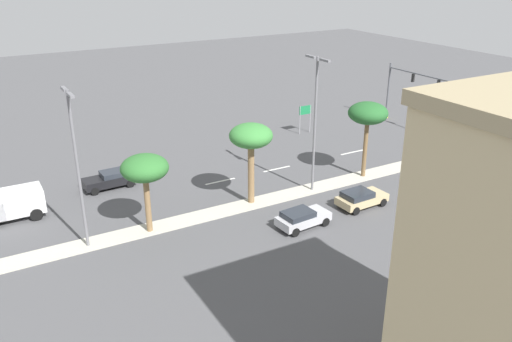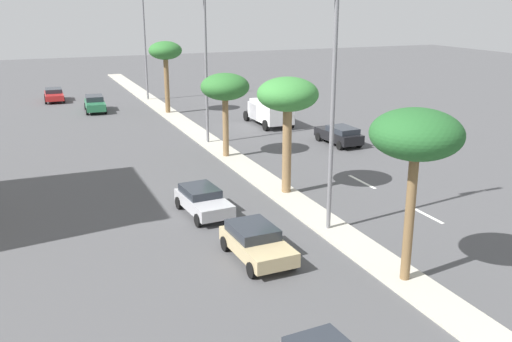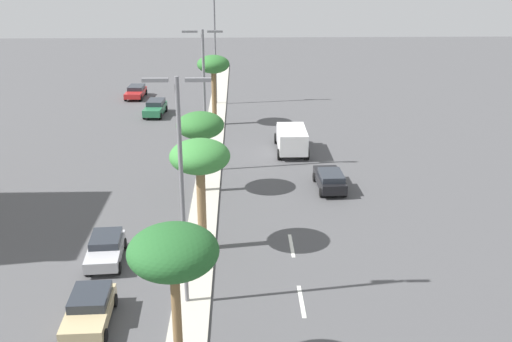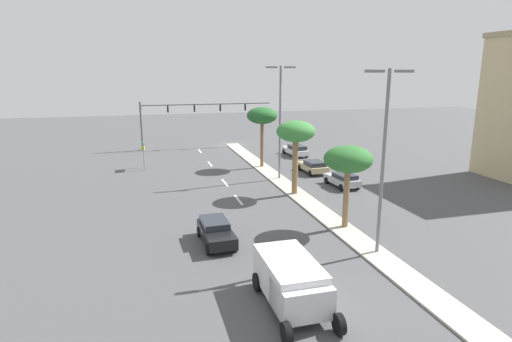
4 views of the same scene
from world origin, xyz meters
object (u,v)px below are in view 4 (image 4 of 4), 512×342
Objects in this scene: box_truck at (292,282)px; sedan_white_far at (296,150)px; palm_tree_left at (262,116)px; street_lamp_inboard at (384,150)px; sedan_black_near at (216,231)px; sedan_silver_left at (343,179)px; traffic_signal_gantry at (180,117)px; palm_tree_near at (296,133)px; street_lamp_trailing at (280,115)px; palm_tree_mid at (348,160)px; directional_road_sign at (143,149)px; sedan_tan_inboard at (313,166)px.

sedan_white_far is at bearing -110.99° from box_truck.
palm_tree_left is 23.84m from street_lamp_inboard.
box_truck is (-2.04, 8.24, 0.46)m from sedan_black_near.
sedan_silver_left is 0.86× the size of sedan_white_far.
sedan_silver_left is (-13.72, -9.87, -0.04)m from sedan_black_near.
traffic_signal_gantry is 2.78× the size of palm_tree_left.
palm_tree_near reaches higher than box_truck.
sedan_silver_left is at bearing 137.98° from street_lamp_trailing.
street_lamp_inboard is 2.63× the size of sedan_silver_left.
palm_tree_mid reaches higher than sedan_silver_left.
street_lamp_inboard is at bearing 101.32° from traffic_signal_gantry.
directional_road_sign is 29.72m from street_lamp_inboard.
palm_tree_mid is at bearing 93.48° from palm_tree_near.
traffic_signal_gantry is at bearing -69.02° from street_lamp_trailing.
street_lamp_inboard is (-7.66, 38.28, 1.83)m from traffic_signal_gantry.
directional_road_sign is at bearing 7.77° from sedan_white_far.
traffic_signal_gantry is 3.33× the size of box_truck.
box_truck is at bearing 57.18° from sedan_silver_left.
palm_tree_near is 18.06m from sedan_white_far.
street_lamp_inboard is 20.95m from sedan_tan_inboard.
palm_tree_near reaches higher than sedan_silver_left.
sedan_silver_left is at bearing -122.82° from box_truck.
street_lamp_trailing is (0.06, -13.98, 1.68)m from palm_tree_mid.
sedan_white_far is at bearing -93.97° from sedan_silver_left.
palm_tree_mid is at bearing -178.81° from sedan_black_near.
traffic_signal_gantry reaches higher than sedan_white_far.
directional_road_sign is 0.47× the size of palm_tree_left.
palm_tree_left is 1.17× the size of palm_tree_mid.
palm_tree_left is 0.60× the size of street_lamp_trailing.
sedan_tan_inboard is (-4.28, -1.50, -5.71)m from street_lamp_trailing.
palm_tree_near is at bearing -86.52° from palm_tree_mid.
sedan_black_near is at bearing 49.81° from sedan_tan_inboard.
directional_road_sign is 0.28× the size of street_lamp_trailing.
palm_tree_near reaches higher than directional_road_sign.
box_truck is (6.98, 8.43, -3.54)m from palm_tree_mid.
directional_road_sign is at bearing 66.07° from traffic_signal_gantry.
palm_tree_near is (-12.48, 13.73, 3.17)m from directional_road_sign.
sedan_tan_inboard is at bearing 137.54° from palm_tree_left.
palm_tree_left reaches higher than sedan_white_far.
palm_tree_near reaches higher than sedan_black_near.
sedan_white_far is at bearing -120.63° from sedan_black_near.
street_lamp_inboard is at bearing 116.01° from directional_road_sign.
box_truck is (-6.01, 30.63, -1.00)m from directional_road_sign.
sedan_tan_inboard is (-11.97, 18.54, -3.70)m from traffic_signal_gantry.
sedan_black_near is 1.07× the size of sedan_silver_left.
palm_tree_left reaches higher than directional_road_sign.
street_lamp_inboard is (-12.91, 26.46, 4.03)m from directional_road_sign.
street_lamp_trailing is at bearing 147.57° from directional_road_sign.
traffic_signal_gantry reaches higher than palm_tree_mid.
palm_tree_left reaches higher than sedan_silver_left.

